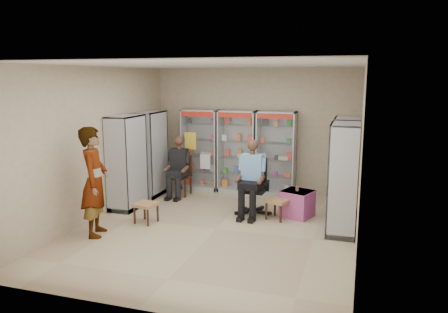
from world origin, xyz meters
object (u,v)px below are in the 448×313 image
(wooden_chair, at_px, (181,176))
(pink_trunk, at_px, (297,204))
(standing_man, at_px, (95,182))
(cabinet_right_near, at_px, (343,179))
(cabinet_left_near, at_px, (127,163))
(cabinet_back_right, at_px, (276,154))
(woven_stool_b, at_px, (146,213))
(cabinet_back_mid, at_px, (238,152))
(cabinet_right_far, at_px, (345,167))
(seated_shopkeeper, at_px, (253,180))
(woven_stool_a, at_px, (278,209))
(cabinet_left_far, at_px, (150,154))
(office_chair, at_px, (253,187))
(cabinet_back_left, at_px, (201,150))

(wooden_chair, height_order, pink_trunk, wooden_chair)
(pink_trunk, bearing_deg, standing_man, -147.33)
(cabinet_right_near, relative_size, cabinet_left_near, 1.00)
(cabinet_back_right, relative_size, woven_stool_b, 5.06)
(cabinet_back_mid, distance_m, cabinet_right_far, 2.82)
(cabinet_right_far, distance_m, seated_shopkeeper, 1.89)
(cabinet_back_right, bearing_deg, wooden_chair, -161.25)
(cabinet_back_mid, distance_m, woven_stool_a, 2.39)
(cabinet_left_far, xyz_separation_m, wooden_chair, (0.68, 0.20, -0.53))
(cabinet_back_mid, height_order, office_chair, cabinet_back_mid)
(office_chair, height_order, standing_man, standing_man)
(cabinet_right_far, relative_size, pink_trunk, 3.57)
(pink_trunk, xyz_separation_m, standing_man, (-3.29, -2.11, 0.71))
(cabinet_back_mid, distance_m, woven_stool_b, 3.09)
(cabinet_back_left, distance_m, wooden_chair, 0.94)
(office_chair, bearing_deg, cabinet_back_mid, 117.51)
(woven_stool_a, relative_size, standing_man, 0.21)
(cabinet_right_near, xyz_separation_m, standing_man, (-4.18, -1.41, -0.02))
(office_chair, height_order, pink_trunk, office_chair)
(cabinet_back_left, bearing_deg, wooden_chair, -108.90)
(office_chair, relative_size, pink_trunk, 2.06)
(cabinet_left_near, relative_size, seated_shopkeeper, 1.36)
(cabinet_back_right, relative_size, cabinet_right_near, 1.00)
(woven_stool_b, bearing_deg, woven_stool_a, 22.23)
(wooden_chair, xyz_separation_m, woven_stool_a, (2.54, -1.08, -0.27))
(cabinet_left_far, height_order, cabinet_left_near, same)
(cabinet_back_right, bearing_deg, cabinet_right_near, -53.84)
(cabinet_right_far, height_order, cabinet_left_far, same)
(wooden_chair, distance_m, woven_stool_a, 2.77)
(cabinet_back_left, height_order, wooden_chair, cabinet_back_left)
(office_chair, bearing_deg, standing_man, -138.14)
(cabinet_left_far, distance_m, woven_stool_b, 2.19)
(cabinet_back_right, distance_m, cabinet_right_far, 1.98)
(cabinet_left_far, bearing_deg, office_chair, 75.36)
(cabinet_back_right, distance_m, woven_stool_b, 3.53)
(cabinet_right_far, bearing_deg, cabinet_back_mid, 66.35)
(cabinet_back_right, distance_m, standing_man, 4.45)
(cabinet_back_right, distance_m, woven_stool_a, 2.02)
(pink_trunk, bearing_deg, seated_shopkeeper, -171.03)
(cabinet_left_far, bearing_deg, woven_stool_a, 74.72)
(wooden_chair, height_order, office_chair, office_chair)
(office_chair, bearing_deg, cabinet_back_right, 85.99)
(cabinet_back_left, height_order, cabinet_left_far, same)
(cabinet_back_left, height_order, cabinet_back_right, same)
(cabinet_right_far, height_order, woven_stool_b, cabinet_right_far)
(cabinet_left_far, distance_m, standing_man, 2.73)
(cabinet_back_mid, bearing_deg, cabinet_back_left, 180.00)
(cabinet_left_near, bearing_deg, office_chair, 98.59)
(cabinet_back_left, xyz_separation_m, cabinet_right_near, (3.53, -2.23, 0.00))
(cabinet_back_mid, height_order, cabinet_left_far, same)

